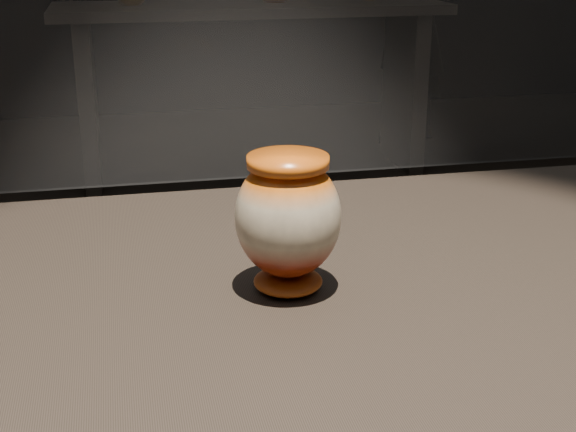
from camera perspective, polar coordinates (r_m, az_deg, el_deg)
The scene contains 3 objects.
main_vase at distance 0.86m, azimuth 0.00°, elevation -0.17°, with size 0.13×0.13×0.15m.
back_shelf at distance 4.27m, azimuth -2.60°, elevation 11.35°, with size 2.00×0.60×0.90m.
visitor at distance 4.98m, azimuth 8.81°, elevation 14.25°, with size 0.58×0.38×1.59m, color black.
Camera 1 is at (-0.10, -0.76, 1.28)m, focal length 50.00 mm.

